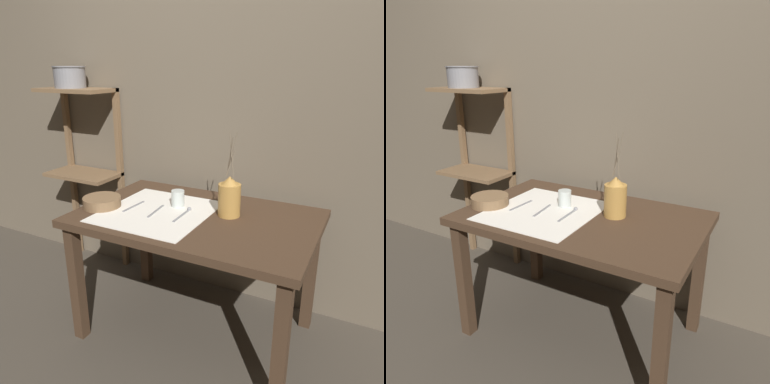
# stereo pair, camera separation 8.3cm
# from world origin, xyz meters

# --- Properties ---
(ground_plane) EXTENTS (12.00, 12.00, 0.00)m
(ground_plane) POSITION_xyz_m (0.00, 0.00, 0.00)
(ground_plane) COLOR #473F35
(stone_wall_back) EXTENTS (7.00, 0.06, 2.40)m
(stone_wall_back) POSITION_xyz_m (0.00, 0.50, 1.20)
(stone_wall_back) COLOR #6B5E4C
(stone_wall_back) RESTS_ON ground_plane
(wooden_table) EXTENTS (1.22, 0.78, 0.71)m
(wooden_table) POSITION_xyz_m (0.00, 0.00, 0.62)
(wooden_table) COLOR #422D1E
(wooden_table) RESTS_ON ground_plane
(wooden_shelf_unit) EXTENTS (0.50, 0.28, 1.30)m
(wooden_shelf_unit) POSITION_xyz_m (-1.04, 0.35, 0.88)
(wooden_shelf_unit) COLOR brown
(wooden_shelf_unit) RESTS_ON ground_plane
(linen_cloth) EXTENTS (0.54, 0.58, 0.00)m
(linen_cloth) POSITION_xyz_m (-0.20, -0.05, 0.71)
(linen_cloth) COLOR white
(linen_cloth) RESTS_ON wooden_table
(pitcher_with_flowers) EXTENTS (0.11, 0.11, 0.42)m
(pitcher_with_flowers) POSITION_xyz_m (0.15, 0.07, 0.81)
(pitcher_with_flowers) COLOR #B7843D
(pitcher_with_flowers) RESTS_ON wooden_table
(wooden_bowl) EXTENTS (0.20, 0.20, 0.05)m
(wooden_bowl) POSITION_xyz_m (-0.51, -0.13, 0.74)
(wooden_bowl) COLOR brown
(wooden_bowl) RESTS_ON wooden_table
(glass_tumbler_near) EXTENTS (0.07, 0.07, 0.09)m
(glass_tumbler_near) POSITION_xyz_m (-0.14, 0.06, 0.76)
(glass_tumbler_near) COLOR silver
(glass_tumbler_near) RESTS_ON wooden_table
(fork_outer) EXTENTS (0.02, 0.18, 0.00)m
(fork_outer) POSITION_xyz_m (-0.35, -0.06, 0.72)
(fork_outer) COLOR gray
(fork_outer) RESTS_ON wooden_table
(fork_inner) EXTENTS (0.03, 0.18, 0.00)m
(fork_inner) POSITION_xyz_m (-0.21, -0.06, 0.72)
(fork_inner) COLOR gray
(fork_inner) RESTS_ON wooden_table
(spoon_outer) EXTENTS (0.02, 0.19, 0.02)m
(spoon_outer) POSITION_xyz_m (-0.06, 0.00, 0.72)
(spoon_outer) COLOR gray
(spoon_outer) RESTS_ON wooden_table
(metal_pot_large) EXTENTS (0.21, 0.21, 0.14)m
(metal_pot_large) POSITION_xyz_m (-1.08, 0.31, 1.37)
(metal_pot_large) COLOR gray
(metal_pot_large) RESTS_ON wooden_shelf_unit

